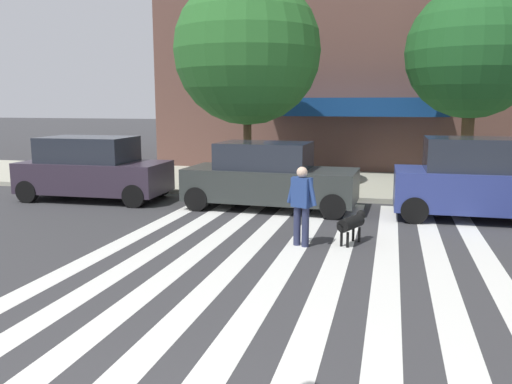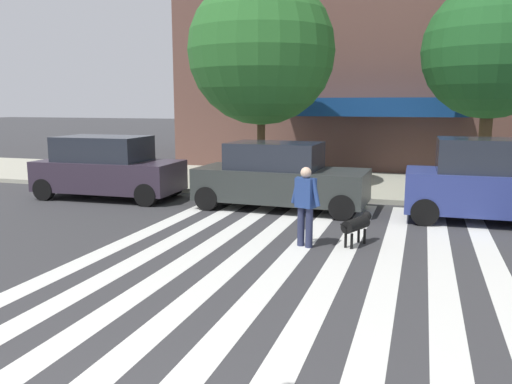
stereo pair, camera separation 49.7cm
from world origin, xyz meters
The scene contains 10 objects.
ground_plane centered at (0.00, 6.26, 0.00)m, with size 160.00×160.00×0.00m, color #353538.
sidewalk_far centered at (0.00, 15.52, 0.07)m, with size 80.00×6.00×0.15m, color #AFAE99.
crosswalk_stripes centered at (0.28, 6.26, 0.00)m, with size 7.65×11.92×0.01m.
parked_car_near_curb centered at (-6.63, 11.03, 0.93)m, with size 4.43×2.14×1.90m.
parked_car_behind_first centered at (-1.16, 11.04, 0.88)m, with size 4.73×2.08×1.84m.
parked_car_third_in_line centered at (4.36, 11.03, 0.99)m, with size 4.47×1.97×2.05m.
street_tree_nearest centered at (-2.54, 13.77, 4.55)m, with size 4.74×4.74×6.78m.
street_tree_middle centered at (4.36, 14.71, 4.42)m, with size 4.06×4.06×6.32m.
pedestrian_dog_walker centered at (0.36, 7.46, 0.93)m, with size 0.68×0.37×1.64m.
dog_on_leash centered at (1.35, 7.89, 0.44)m, with size 0.57×1.10×0.65m.
Camera 1 is at (2.08, -2.76, 2.90)m, focal length 36.40 mm.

